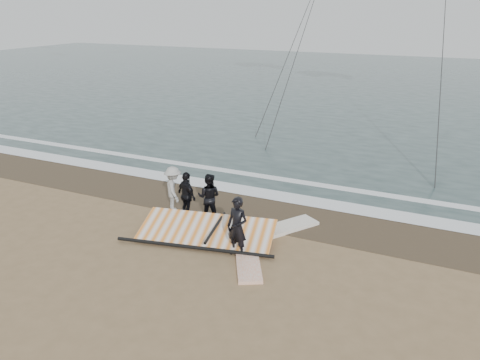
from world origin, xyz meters
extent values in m
plane|color=#8C704C|center=(0.00, 0.00, 0.00)|extent=(120.00, 120.00, 0.00)
cube|color=#233838|center=(0.00, 33.00, 0.01)|extent=(120.00, 54.00, 0.02)
cube|color=#4C3D2B|center=(0.00, 4.50, 0.01)|extent=(120.00, 2.80, 0.01)
cube|color=white|center=(0.00, 5.90, 0.03)|extent=(120.00, 0.90, 0.01)
cube|color=white|center=(0.00, 7.60, 0.03)|extent=(120.00, 0.45, 0.01)
imported|color=black|center=(-0.52, 1.41, 0.87)|extent=(0.70, 0.53, 1.73)
cube|color=white|center=(-0.10, 1.20, 0.04)|extent=(1.59, 2.27, 0.09)
cube|color=silver|center=(0.03, 3.31, 0.06)|extent=(2.07, 2.59, 0.11)
imported|color=black|center=(-2.32, 3.15, 0.79)|extent=(0.87, 0.75, 1.57)
imported|color=black|center=(-3.02, 2.95, 0.79)|extent=(1.00, 0.77, 1.58)
imported|color=#A7A7A2|center=(-3.72, 3.25, 0.79)|extent=(1.12, 1.14, 1.57)
cube|color=black|center=(-1.95, 2.49, 0.05)|extent=(2.83, 1.18, 0.11)
cube|color=orange|center=(-1.75, 1.89, 0.30)|extent=(4.25, 2.30, 0.43)
cylinder|color=black|center=(-1.75, 1.11, 0.11)|extent=(4.59, 1.00, 0.11)
cylinder|color=black|center=(-1.45, 1.89, 0.45)|extent=(0.47, 1.99, 0.08)
cylinder|color=#262626|center=(3.57, 16.14, 4.56)|extent=(0.04, 0.04, 16.85)
cylinder|color=#262626|center=(3.57, 16.24, 4.56)|extent=(0.04, 0.04, 16.68)
cylinder|color=#262626|center=(-4.75, 19.42, 5.14)|extent=(0.04, 0.04, 16.41)
cylinder|color=#262626|center=(-4.09, 18.45, 5.14)|extent=(0.04, 0.04, 18.00)
camera|label=1|loc=(4.32, -9.02, 6.56)|focal=35.00mm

